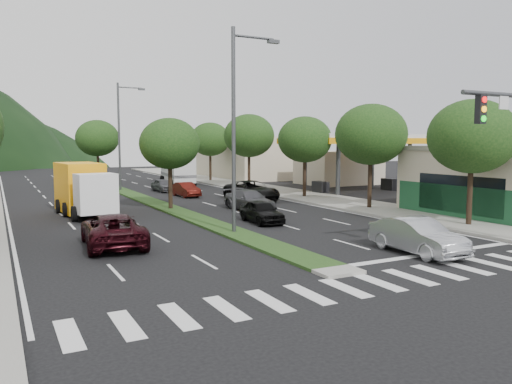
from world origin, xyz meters
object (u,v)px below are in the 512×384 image
tree_r_c (305,140)px  tree_r_e (210,139)px  tree_med_near (170,144)px  suv_maroon (113,230)px  sedan_silver (417,236)px  car_queue_b (249,200)px  tree_r_a (472,137)px  car_queue_a (262,211)px  car_queue_e (163,185)px  tree_r_d (249,136)px  streetlight_near (237,120)px  motorhome (177,169)px  car_queue_c (186,190)px  streetlight_mid (121,131)px  tree_med_far (97,138)px  car_queue_d (251,191)px  box_truck (83,191)px

tree_r_c → tree_r_e: 20.00m
tree_med_near → suv_maroon: tree_med_near is taller
sedan_silver → car_queue_b: size_ratio=0.96×
tree_r_c → tree_med_near: tree_r_c is taller
tree_r_a → car_queue_a: 11.93m
tree_r_e → car_queue_a: bearing=-107.2°
suv_maroon → car_queue_e: suv_maroon is taller
tree_r_c → tree_r_d: (0.00, 10.00, 0.43)m
streetlight_near → motorhome: 30.56m
suv_maroon → motorhome: size_ratio=0.62×
tree_r_e → car_queue_c: (-8.26, -14.57, -4.30)m
tree_med_near → motorhome: bearing=69.9°
streetlight_mid → car_queue_c: size_ratio=2.77×
tree_r_e → streetlight_near: streetlight_near is taller
car_queue_a → car_queue_e: car_queue_a is taller
car_queue_a → car_queue_b: 5.30m
tree_r_d → sedan_silver: size_ratio=1.62×
tree_r_a → tree_med_far: tree_med_far is taller
tree_r_e → car_queue_d: bearing=-103.4°
car_queue_d → suv_maroon: bearing=-139.6°
sedan_silver → car_queue_c: bearing=94.3°
car_queue_b → car_queue_e: 15.06m
streetlight_near → car_queue_a: size_ratio=2.67×
tree_med_near → car_queue_d: bearing=18.3°
tree_r_e → sedan_silver: 40.35m
tree_r_c → streetlight_near: streetlight_near is taller
streetlight_near → car_queue_d: bearing=60.1°
suv_maroon → car_queue_a: suv_maroon is taller
car_queue_e → streetlight_near: bearing=-101.4°
tree_r_a → car_queue_c: size_ratio=1.84×
motorhome → car_queue_b: bearing=-88.7°
tree_r_a → suv_maroon: size_ratio=1.28×
car_queue_b → car_queue_c: size_ratio=1.27×
tree_r_e → suv_maroon: bearing=-119.0°
car_queue_b → motorhome: (2.50, 22.08, 0.99)m
streetlight_near → motorhome: bearing=76.8°
tree_r_a → box_truck: (-17.55, 14.25, -3.29)m
tree_r_c → motorhome: size_ratio=0.78×
tree_r_c → streetlight_near: 16.85m
suv_maroon → car_queue_e: size_ratio=1.49×
streetlight_near → car_queue_b: 9.94m
tree_med_near → streetlight_near: (0.21, -10.00, 1.16)m
tree_r_e → car_queue_e: (-8.66, -9.57, -4.30)m
car_queue_e → motorhome: 8.11m
tree_r_c → sedan_silver: size_ratio=1.47×
tree_r_a → car_queue_d: (-4.65, 16.43, -4.05)m
car_queue_b → car_queue_d: bearing=57.1°
tree_med_far → car_queue_a: bearing=-85.1°
tree_r_d → tree_med_near: tree_r_d is taller
tree_med_near → box_truck: size_ratio=0.89×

